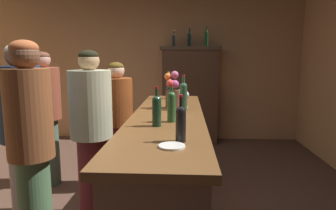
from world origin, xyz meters
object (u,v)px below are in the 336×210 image
at_px(wine_bottle_rose, 183,95).
at_px(display_bottle_left, 174,40).
at_px(wine_glass_mid, 181,92).
at_px(cheese_plate, 172,146).
at_px(patron_redhead, 117,120).
at_px(flower_arrangement, 172,92).
at_px(patron_tall, 31,147).
at_px(patron_in_navy, 23,133).
at_px(wine_bottle_merlot, 157,109).
at_px(patron_by_cabinet, 46,114).
at_px(wine_bottle_syrah, 169,87).
at_px(wine_bottle_malbec, 171,105).
at_px(wine_glass_front, 186,96).
at_px(patron_in_grey, 92,129).
at_px(display_bottle_midleft, 190,39).
at_px(display_cabinet, 190,93).
at_px(bar_counter, 167,171).
at_px(wine_bottle_pinot, 181,122).
at_px(display_bottle_center, 206,38).

relative_size(wine_bottle_rose, display_bottle_left, 1.19).
bearing_deg(wine_bottle_rose, wine_glass_mid, 93.54).
relative_size(cheese_plate, patron_redhead, 0.10).
xyz_separation_m(flower_arrangement, cheese_plate, (0.05, -1.32, -0.16)).
relative_size(cheese_plate, patron_tall, 0.09).
distance_m(patron_in_navy, patron_redhead, 1.16).
relative_size(wine_bottle_merlot, patron_by_cabinet, 0.18).
bearing_deg(wine_bottle_syrah, wine_bottle_malbec, -85.97).
bearing_deg(wine_bottle_malbec, flower_arrangement, 91.74).
bearing_deg(patron_by_cabinet, wine_glass_front, -4.59).
distance_m(wine_bottle_malbec, display_bottle_left, 3.12).
relative_size(wine_bottle_rose, flower_arrangement, 0.92).
xyz_separation_m(wine_bottle_syrah, patron_in_grey, (-0.68, -0.97, -0.31)).
distance_m(wine_bottle_syrah, patron_in_grey, 1.22).
bearing_deg(display_bottle_midleft, display_cabinet, 0.00).
bearing_deg(display_bottle_left, patron_redhead, -106.73).
distance_m(wine_glass_front, patron_by_cabinet, 1.74).
relative_size(bar_counter, patron_by_cabinet, 1.65).
distance_m(wine_glass_mid, display_bottle_left, 2.11).
xyz_separation_m(wine_bottle_syrah, patron_in_navy, (-1.19, -1.25, -0.28)).
xyz_separation_m(wine_glass_front, patron_redhead, (-0.80, 0.38, -0.35)).
bearing_deg(wine_bottle_pinot, wine_bottle_rose, 89.55).
relative_size(wine_bottle_merlot, display_bottle_midleft, 0.95).
height_order(display_bottle_midleft, patron_by_cabinet, display_bottle_midleft).
bearing_deg(patron_in_navy, display_bottle_center, 64.39).
height_order(bar_counter, patron_by_cabinet, patron_by_cabinet).
relative_size(display_cabinet, cheese_plate, 11.19).
relative_size(wine_bottle_malbec, display_bottle_center, 0.89).
bearing_deg(patron_in_grey, patron_redhead, 76.70).
relative_size(wine_bottle_rose, wine_bottle_pinot, 1.18).
bearing_deg(wine_bottle_pinot, display_bottle_center, 83.85).
relative_size(wine_bottle_pinot, patron_tall, 0.17).
height_order(patron_in_navy, patron_in_grey, patron_in_navy).
bearing_deg(patron_in_grey, wine_glass_mid, 33.15).
distance_m(wine_bottle_syrah, wine_glass_front, 0.68).
xyz_separation_m(display_cabinet, wine_bottle_pinot, (-0.11, -3.60, 0.27)).
relative_size(wine_glass_front, patron_in_navy, 0.10).
height_order(cheese_plate, patron_in_grey, patron_in_grey).
height_order(wine_bottle_malbec, patron_by_cabinet, patron_by_cabinet).
height_order(wine_bottle_rose, wine_glass_front, wine_bottle_rose).
xyz_separation_m(display_cabinet, patron_tall, (-1.16, -3.42, 0.03)).
bearing_deg(display_bottle_midleft, wine_glass_front, -91.63).
height_order(wine_bottle_syrah, wine_glass_front, wine_bottle_syrah).
xyz_separation_m(flower_arrangement, display_bottle_midleft, (0.20, 2.40, 0.66)).
height_order(wine_bottle_rose, wine_glass_mid, wine_bottle_rose).
bearing_deg(cheese_plate, patron_by_cabinet, 131.87).
bearing_deg(display_bottle_left, wine_bottle_pinot, -87.20).
xyz_separation_m(bar_counter, patron_by_cabinet, (-1.51, 0.84, 0.35)).
relative_size(patron_in_navy, patron_tall, 0.99).
height_order(bar_counter, wine_bottle_syrah, wine_bottle_syrah).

